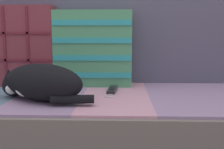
# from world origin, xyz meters

# --- Properties ---
(couch) EXTENTS (1.92, 0.81, 0.42)m
(couch) POSITION_xyz_m (0.00, 0.15, 0.21)
(couch) COLOR gray
(couch) RESTS_ON ground_plane
(sofa_backrest) EXTENTS (1.88, 0.14, 0.57)m
(sofa_backrest) POSITION_xyz_m (0.00, 0.48, 0.70)
(sofa_backrest) COLOR #514C60
(sofa_backrest) RESTS_ON couch
(throw_pillow_quilted) EXTENTS (0.37, 0.14, 0.42)m
(throw_pillow_quilted) POSITION_xyz_m (-0.37, 0.33, 0.63)
(throw_pillow_quilted) COLOR brown
(throw_pillow_quilted) RESTS_ON couch
(throw_pillow_striped) EXTENTS (0.41, 0.14, 0.40)m
(throw_pillow_striped) POSITION_xyz_m (0.02, 0.33, 0.62)
(throw_pillow_striped) COLOR #4C9366
(throw_pillow_striped) RESTS_ON couch
(sleeping_cat) EXTENTS (0.43, 0.31, 0.16)m
(sleeping_cat) POSITION_xyz_m (-0.17, -0.01, 0.49)
(sleeping_cat) COLOR black
(sleeping_cat) RESTS_ON couch
(game_remote_far) EXTENTS (0.06, 0.20, 0.02)m
(game_remote_far) POSITION_xyz_m (0.13, 0.16, 0.43)
(game_remote_far) COLOR black
(game_remote_far) RESTS_ON couch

